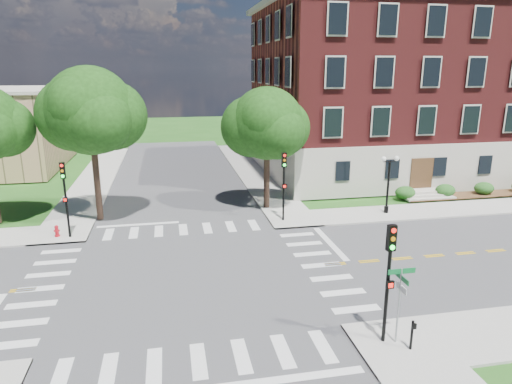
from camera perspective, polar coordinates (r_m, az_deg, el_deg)
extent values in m
plane|color=#1F5217|center=(24.27, -8.41, -10.41)|extent=(160.00, 160.00, 0.00)
cube|color=#3D3D3F|center=(24.27, -8.41, -10.40)|extent=(90.00, 12.00, 0.01)
cube|color=#3D3D3F|center=(24.27, -8.41, -10.40)|extent=(12.00, 90.00, 0.01)
cube|color=#9E9B93|center=(39.35, 26.60, -1.71)|extent=(34.00, 3.50, 0.12)
cube|color=#9E9B93|center=(46.85, -0.33, 2.45)|extent=(3.50, 34.00, 0.12)
cube|color=#9E9B93|center=(46.62, -19.40, 1.51)|extent=(3.50, 34.00, 0.12)
cube|color=silver|center=(28.62, 9.26, -6.36)|extent=(0.40, 5.50, 0.00)
cube|color=#BAB2A4|center=(51.03, 18.20, 5.22)|extent=(30.00, 20.00, 4.20)
cube|color=maroon|center=(50.37, 18.98, 14.21)|extent=(29.55, 19.70, 11.80)
cube|color=#BAB2A4|center=(50.71, 19.61, 21.15)|extent=(30.60, 20.60, 0.50)
cube|color=#472D19|center=(40.61, 19.97, 2.07)|extent=(2.00, 0.10, 2.80)
cylinder|color=#2F2117|center=(33.54, -19.19, 0.58)|extent=(0.44, 0.44, 4.63)
sphere|color=#15340E|center=(32.69, -20.00, 9.54)|extent=(5.89, 5.89, 5.89)
cylinder|color=#2F2117|center=(34.54, 1.34, 1.08)|extent=(0.44, 0.44, 3.73)
sphere|color=#15340E|center=(33.72, 1.39, 8.57)|extent=(5.34, 5.34, 5.34)
cylinder|color=black|center=(18.50, 16.00, -12.49)|extent=(0.14, 0.14, 3.80)
cube|color=black|center=(17.53, 16.57, -5.51)|extent=(0.33, 0.24, 1.00)
cylinder|color=red|center=(17.31, 16.85, -4.64)|extent=(0.18, 0.06, 0.18)
cylinder|color=orange|center=(17.42, 16.77, -5.66)|extent=(0.18, 0.06, 0.18)
cylinder|color=#19E533|center=(17.54, 16.69, -6.67)|extent=(0.18, 0.06, 0.18)
cube|color=black|center=(18.09, 16.40, -11.05)|extent=(0.31, 0.14, 0.30)
cylinder|color=black|center=(31.59, 3.46, -0.24)|extent=(0.14, 0.14, 3.80)
cube|color=black|center=(31.04, 3.53, 4.04)|extent=(0.33, 0.24, 1.00)
cylinder|color=red|center=(30.85, 3.60, 4.59)|extent=(0.18, 0.06, 0.18)
cylinder|color=orange|center=(30.91, 3.59, 3.99)|extent=(0.18, 0.06, 0.18)
cylinder|color=#19E533|center=(30.98, 3.58, 3.39)|extent=(0.18, 0.06, 0.18)
cube|color=black|center=(31.27, 3.56, 0.73)|extent=(0.31, 0.14, 0.30)
cylinder|color=black|center=(30.70, -22.57, -1.88)|extent=(0.14, 0.14, 3.80)
cube|color=black|center=(30.13, -23.03, 2.49)|extent=(0.36, 0.29, 1.00)
cylinder|color=red|center=(29.94, -23.14, 3.05)|extent=(0.19, 0.09, 0.18)
cylinder|color=orange|center=(30.00, -23.08, 2.44)|extent=(0.19, 0.09, 0.18)
cylinder|color=#19E533|center=(30.07, -23.01, 1.83)|extent=(0.19, 0.09, 0.18)
cube|color=black|center=(30.37, -22.74, -0.89)|extent=(0.32, 0.19, 0.30)
cylinder|color=black|center=(34.97, 15.96, -2.10)|extent=(0.32, 0.32, 0.50)
cylinder|color=black|center=(34.53, 16.16, 0.52)|extent=(0.16, 0.16, 3.80)
cube|color=black|center=(34.10, 16.40, 3.69)|extent=(1.00, 0.06, 0.06)
sphere|color=white|center=(33.84, 15.67, 4.00)|extent=(0.36, 0.36, 0.36)
sphere|color=white|center=(34.30, 17.17, 4.03)|extent=(0.36, 0.36, 0.36)
cylinder|color=gray|center=(18.72, 17.39, -13.46)|extent=(0.07, 0.07, 3.10)
cube|color=#0C622D|center=(18.09, 17.76, -9.41)|extent=(1.10, 0.03, 0.20)
cube|color=#0C622D|center=(18.19, 17.70, -10.13)|extent=(0.03, 1.10, 0.20)
cube|color=silver|center=(18.41, 17.72, -11.38)|extent=(0.03, 0.75, 0.25)
cylinder|color=black|center=(18.93, 18.89, -16.57)|extent=(0.10, 0.10, 1.20)
cube|color=black|center=(18.62, 19.20, -15.56)|extent=(0.14, 0.08, 0.22)
cylinder|color=#AA0D17|center=(31.64, -23.58, -5.02)|extent=(0.32, 0.32, 0.10)
cylinder|color=#AA0D17|center=(31.56, -23.63, -4.59)|extent=(0.22, 0.22, 0.60)
sphere|color=#AA0D17|center=(31.46, -23.69, -4.03)|extent=(0.24, 0.24, 0.24)
cylinder|color=#AA0D17|center=(31.54, -23.64, -4.46)|extent=(0.35, 0.12, 0.12)
cylinder|color=#AA0D17|center=(31.54, -23.64, -4.46)|extent=(0.12, 0.35, 0.12)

